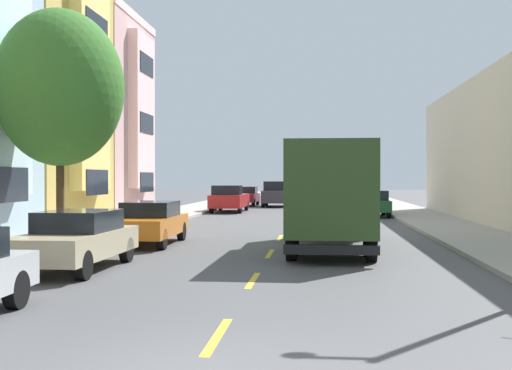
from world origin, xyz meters
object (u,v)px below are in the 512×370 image
street_tree_second (60,88)px  parked_hatchback_burgundy (246,196)px  parked_sedan_orange (150,222)px  parked_hatchback_forest (373,204)px  parked_pickup_red (229,199)px  delivery_box_truck (331,190)px  parked_sedan_champagne (76,239)px  moving_charcoal_sedan (276,194)px  parked_wagon_teal (352,193)px

street_tree_second → parked_hatchback_burgundy: street_tree_second is taller
parked_sedan_orange → parked_hatchback_forest: parked_hatchback_forest is taller
parked_hatchback_burgundy → parked_pickup_red: 9.36m
delivery_box_truck → parked_sedan_orange: size_ratio=1.80×
parked_sedan_champagne → moving_charcoal_sedan: (2.65, 34.38, 0.24)m
parked_hatchback_burgundy → parked_pickup_red: parked_pickup_red is taller
parked_pickup_red → parked_hatchback_burgundy: bearing=89.6°
delivery_box_truck → moving_charcoal_sedan: 29.79m
moving_charcoal_sedan → parked_pickup_red: bearing=-107.3°
parked_sedan_orange → parked_pickup_red: (-0.11, 20.36, 0.08)m
street_tree_second → parked_hatchback_forest: bearing=59.2°
parked_sedan_champagne → moving_charcoal_sedan: bearing=85.6°
parked_sedan_champagne → parked_hatchback_forest: size_ratio=1.13×
parked_hatchback_burgundy → parked_pickup_red: bearing=-90.4°
street_tree_second → parked_pickup_red: size_ratio=1.36×
street_tree_second → parked_hatchback_forest: street_tree_second is taller
street_tree_second → parked_sedan_orange: bearing=44.9°
delivery_box_truck → parked_hatchback_forest: delivery_box_truck is taller
parked_wagon_teal → moving_charcoal_sedan: size_ratio=0.99×
parked_hatchback_burgundy → parked_hatchback_forest: size_ratio=1.01×
street_tree_second → moving_charcoal_sedan: size_ratio=1.50×
parked_sedan_champagne → parked_pickup_red: bearing=89.7°
parked_sedan_champagne → parked_hatchback_burgundy: parked_hatchback_burgundy is taller
parked_hatchback_forest → parked_wagon_teal: 23.09m
street_tree_second → parked_wagon_teal: (10.90, 41.31, -4.16)m
parked_sedan_orange → parked_wagon_teal: 40.08m
parked_sedan_orange → parked_hatchback_forest: bearing=61.5°
street_tree_second → parked_sedan_champagne: size_ratio=1.59×
street_tree_second → moving_charcoal_sedan: bearing=81.4°
delivery_box_truck → parked_sedan_orange: 6.21m
parked_sedan_champagne → parked_hatchback_burgundy: size_ratio=1.12×
delivery_box_truck → parked_hatchback_forest: (2.69, 17.19, -1.10)m
delivery_box_truck → moving_charcoal_sedan: (-3.60, 29.56, -0.87)m
delivery_box_truck → parked_hatchback_forest: 17.44m
parked_hatchback_burgundy → parked_sedan_orange: (0.05, -29.72, -0.01)m
parked_hatchback_burgundy → parked_wagon_teal: size_ratio=0.85×
parked_hatchback_forest → parked_wagon_teal: size_ratio=0.85×
parked_hatchback_burgundy → moving_charcoal_sedan: 2.80m
parked_hatchback_burgundy → parked_wagon_teal: (8.75, 9.40, 0.05)m
parked_sedan_orange → parked_hatchback_forest: 18.24m
delivery_box_truck → moving_charcoal_sedan: bearing=96.9°
delivery_box_truck → parked_pickup_red: delivery_box_truck is taller
parked_hatchback_burgundy → parked_sedan_orange: 29.72m
street_tree_second → parked_sedan_orange: size_ratio=1.60×
parked_pickup_red → parked_wagon_teal: 20.72m
street_tree_second → parked_hatchback_forest: 21.64m
parked_wagon_teal → moving_charcoal_sedan: bearing=-120.5°
street_tree_second → parked_hatchback_forest: (10.88, 18.22, -4.21)m
parked_hatchback_burgundy → parked_hatchback_forest: 16.24m
parked_sedan_orange → parked_wagon_teal: parked_wagon_teal is taller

